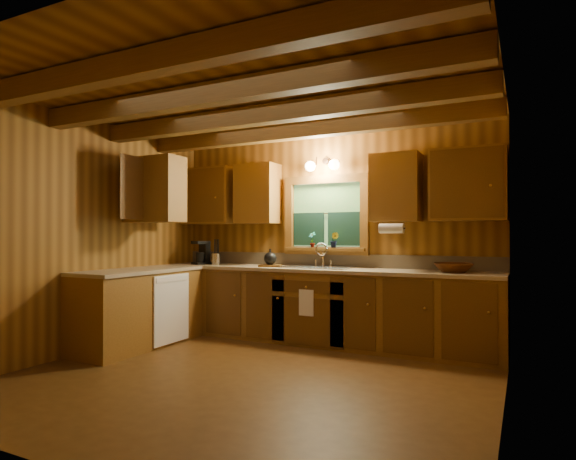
# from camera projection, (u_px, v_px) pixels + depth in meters

# --- Properties ---
(room) EXTENTS (4.20, 4.20, 4.20)m
(room) POSITION_uv_depth(u_px,v_px,m) (249.00, 235.00, 4.29)
(room) COLOR #4D3112
(room) RESTS_ON ground
(ceiling_beams) EXTENTS (4.20, 2.54, 0.18)m
(ceiling_beams) POSITION_uv_depth(u_px,v_px,m) (249.00, 104.00, 4.31)
(ceiling_beams) COLOR brown
(ceiling_beams) RESTS_ON room
(base_cabinets) EXTENTS (4.20, 2.22, 0.86)m
(base_cabinets) POSITION_uv_depth(u_px,v_px,m) (269.00, 307.00, 5.65)
(base_cabinets) COLOR brown
(base_cabinets) RESTS_ON ground
(countertop) EXTENTS (4.20, 2.24, 0.04)m
(countertop) POSITION_uv_depth(u_px,v_px,m) (271.00, 270.00, 5.66)
(countertop) COLOR tan
(countertop) RESTS_ON base_cabinets
(backsplash) EXTENTS (4.20, 0.02, 0.16)m
(backsplash) POSITION_uv_depth(u_px,v_px,m) (326.00, 260.00, 5.98)
(backsplash) COLOR #9C8A69
(backsplash) RESTS_ON room
(dishwasher_panel) EXTENTS (0.02, 0.60, 0.80)m
(dishwasher_panel) POSITION_uv_depth(u_px,v_px,m) (172.00, 309.00, 5.55)
(dishwasher_panel) COLOR white
(dishwasher_panel) RESTS_ON base_cabinets
(upper_cabinets) EXTENTS (4.19, 1.77, 0.78)m
(upper_cabinets) POSITION_uv_depth(u_px,v_px,m) (270.00, 191.00, 5.83)
(upper_cabinets) COLOR brown
(upper_cabinets) RESTS_ON room
(window) EXTENTS (1.12, 0.08, 1.00)m
(window) POSITION_uv_depth(u_px,v_px,m) (326.00, 217.00, 5.97)
(window) COLOR brown
(window) RESTS_ON room
(window_sill) EXTENTS (1.06, 0.14, 0.04)m
(window_sill) POSITION_uv_depth(u_px,v_px,m) (325.00, 249.00, 5.92)
(window_sill) COLOR brown
(window_sill) RESTS_ON room
(wall_sconce) EXTENTS (0.45, 0.21, 0.17)m
(wall_sconce) POSITION_uv_depth(u_px,v_px,m) (322.00, 165.00, 5.86)
(wall_sconce) COLOR black
(wall_sconce) RESTS_ON room
(paper_towel_roll) EXTENTS (0.27, 0.11, 0.11)m
(paper_towel_roll) POSITION_uv_depth(u_px,v_px,m) (391.00, 228.00, 5.25)
(paper_towel_roll) COLOR white
(paper_towel_roll) RESTS_ON upper_cabinets
(dish_towel) EXTENTS (0.18, 0.01, 0.30)m
(dish_towel) POSITION_uv_depth(u_px,v_px,m) (306.00, 303.00, 5.42)
(dish_towel) COLOR white
(dish_towel) RESTS_ON base_cabinets
(sink) EXTENTS (0.82, 0.48, 0.43)m
(sink) POSITION_uv_depth(u_px,v_px,m) (318.00, 271.00, 5.72)
(sink) COLOR silver
(sink) RESTS_ON countertop
(coffee_maker) EXTENTS (0.18, 0.23, 0.32)m
(coffee_maker) POSITION_uv_depth(u_px,v_px,m) (203.00, 253.00, 6.43)
(coffee_maker) COLOR black
(coffee_maker) RESTS_ON countertop
(utensil_crock) EXTENTS (0.12, 0.12, 0.34)m
(utensil_crock) POSITION_uv_depth(u_px,v_px,m) (216.00, 258.00, 6.34)
(utensil_crock) COLOR silver
(utensil_crock) RESTS_ON countertop
(cutting_board) EXTENTS (0.32, 0.27, 0.02)m
(cutting_board) POSITION_uv_depth(u_px,v_px,m) (270.00, 266.00, 5.92)
(cutting_board) COLOR #523211
(cutting_board) RESTS_ON countertop
(teakettle) EXTENTS (0.16, 0.16, 0.20)m
(teakettle) POSITION_uv_depth(u_px,v_px,m) (270.00, 258.00, 5.92)
(teakettle) COLOR black
(teakettle) RESTS_ON cutting_board
(wicker_basket) EXTENTS (0.49, 0.49, 0.10)m
(wicker_basket) POSITION_uv_depth(u_px,v_px,m) (453.00, 268.00, 5.02)
(wicker_basket) COLOR #48230C
(wicker_basket) RESTS_ON countertop
(potted_plant_left) EXTENTS (0.12, 0.11, 0.20)m
(potted_plant_left) POSITION_uv_depth(u_px,v_px,m) (312.00, 240.00, 5.97)
(potted_plant_left) COLOR #523211
(potted_plant_left) RESTS_ON window_sill
(potted_plant_right) EXTENTS (0.11, 0.09, 0.19)m
(potted_plant_right) POSITION_uv_depth(u_px,v_px,m) (334.00, 240.00, 5.84)
(potted_plant_right) COLOR #523211
(potted_plant_right) RESTS_ON window_sill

